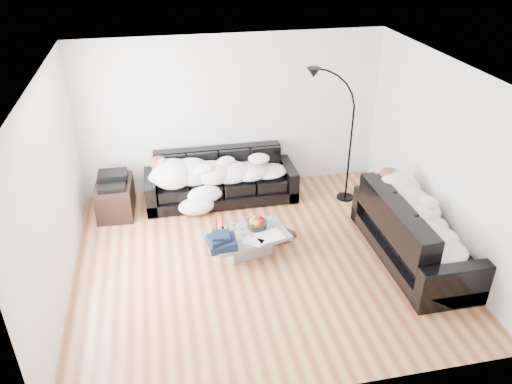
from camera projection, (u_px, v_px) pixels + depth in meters
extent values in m
plane|color=brown|center=(260.00, 259.00, 6.90)|extent=(5.00, 5.00, 0.00)
cube|color=silver|center=(232.00, 114.00, 8.19)|extent=(5.00, 0.02, 2.60)
cube|color=silver|center=(52.00, 195.00, 5.83)|extent=(0.02, 4.50, 2.60)
cube|color=silver|center=(442.00, 159.00, 6.70)|extent=(0.02, 4.50, 2.60)
plane|color=white|center=(261.00, 74.00, 5.63)|extent=(5.00, 5.00, 0.00)
cube|color=black|center=(221.00, 178.00, 8.16)|extent=(2.45, 0.85, 0.80)
cube|color=black|center=(416.00, 230.00, 6.73)|extent=(0.95, 2.21, 0.90)
ellipsoid|color=#093845|center=(393.00, 189.00, 7.17)|extent=(0.42, 0.38, 0.20)
cube|color=#939699|center=(248.00, 244.00, 6.96)|extent=(1.19, 0.86, 0.31)
cylinder|color=white|center=(257.00, 222.00, 6.99)|extent=(0.31, 0.31, 0.17)
cylinder|color=white|center=(235.00, 226.00, 6.92)|extent=(0.08, 0.08, 0.15)
cylinder|color=white|center=(227.00, 230.00, 6.81)|extent=(0.08, 0.08, 0.17)
cylinder|color=white|center=(243.00, 230.00, 6.80)|extent=(0.09, 0.09, 0.17)
cylinder|color=maroon|center=(216.00, 223.00, 6.89)|extent=(0.05, 0.05, 0.25)
cylinder|color=maroon|center=(222.00, 222.00, 6.96)|extent=(0.04, 0.04, 0.21)
cube|color=silver|center=(269.00, 236.00, 6.83)|extent=(0.44, 0.38, 0.01)
cube|color=silver|center=(253.00, 241.00, 6.71)|extent=(0.32, 0.30, 0.01)
cube|color=black|center=(115.00, 198.00, 7.85)|extent=(0.58, 0.81, 0.54)
cube|color=black|center=(112.00, 179.00, 7.68)|extent=(0.44, 0.34, 0.13)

